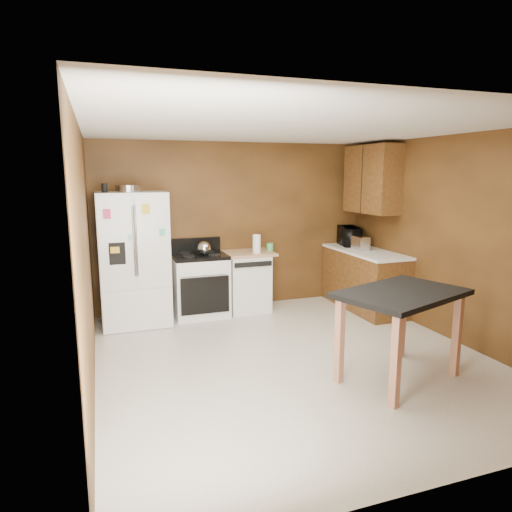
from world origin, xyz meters
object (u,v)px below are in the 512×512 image
pen_cup (105,188)px  dishwasher (247,281)px  gas_range (200,284)px  kettle (204,248)px  roasting_pan (129,188)px  island (401,305)px  paper_towel (257,244)px  toaster (360,243)px  green_canister (270,247)px  refrigerator (134,259)px  microwave (349,237)px

pen_cup → dishwasher: (1.96, 0.21, -1.41)m
gas_range → kettle: bearing=-53.0°
roasting_pan → island: (2.35, -2.65, -1.07)m
paper_towel → kettle: bearing=176.7°
roasting_pan → toaster: roasting_pan is taller
roasting_pan → green_canister: bearing=3.1°
paper_towel → refrigerator: 1.74m
kettle → island: (1.37, -2.64, -0.23)m
paper_towel → toaster: (1.56, -0.29, -0.02)m
island → kettle: bearing=117.3°
kettle → toaster: 2.36m
green_canister → island: (0.33, -2.76, -0.17)m
dishwasher → green_canister: bearing=2.1°
gas_range → dishwasher: 0.72m
gas_range → green_canister: bearing=2.0°
kettle → island: bearing=-62.7°
toaster → dishwasher: 1.81m
refrigerator → kettle: bearing=-0.9°
pen_cup → refrigerator: (0.33, 0.13, -0.96)m
roasting_pan → green_canister: roasting_pan is taller
paper_towel → refrigerator: refrigerator is taller
roasting_pan → pen_cup: (-0.31, -0.12, 0.01)m
roasting_pan → refrigerator: (0.02, 0.01, -0.94)m
paper_towel → toaster: size_ratio=0.98×
kettle → island: size_ratio=0.13×
island → dishwasher: bearing=104.4°
roasting_pan → paper_towel: size_ratio=1.32×
gas_range → island: bearing=-62.4°
microwave → island: size_ratio=0.34×
toaster → gas_range: size_ratio=0.25×
green_canister → dishwasher: (-0.38, -0.01, -0.49)m
toaster → island: size_ratio=0.19×
roasting_pan → pen_cup: size_ratio=3.13×
roasting_pan → dishwasher: size_ratio=0.40×
kettle → paper_towel: paper_towel is taller
pen_cup → toaster: size_ratio=0.41×
paper_towel → island: 2.68m
microwave → island: (-1.03, -2.74, -0.27)m
refrigerator → island: refrigerator is taller
refrigerator → island: size_ratio=1.24×
paper_towel → island: (0.59, -2.60, -0.26)m
pen_cup → kettle: bearing=5.1°
paper_towel → refrigerator: bearing=178.1°
pen_cup → refrigerator: pen_cup is taller
roasting_pan → dishwasher: 2.16m
green_canister → pen_cup: bearing=-174.4°
green_canister → refrigerator: bearing=-177.2°
pen_cup → kettle: pen_cup is taller
pen_cup → microwave: pen_cup is taller
roasting_pan → paper_towel: bearing=-1.5°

